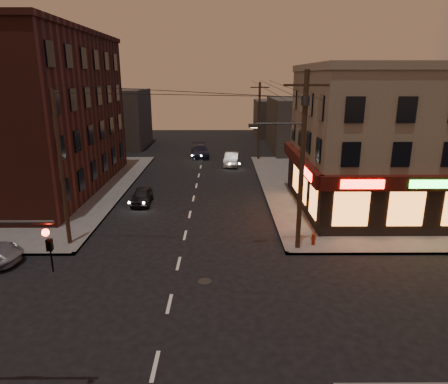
{
  "coord_description": "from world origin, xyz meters",
  "views": [
    {
      "loc": [
        2.36,
        -15.76,
        9.8
      ],
      "look_at": [
        2.49,
        6.93,
        3.2
      ],
      "focal_mm": 32.0,
      "sensor_mm": 36.0,
      "label": 1
    }
  ],
  "objects_px": {
    "sedan_near": "(142,196)",
    "sedan_far": "(200,151)",
    "sedan_mid": "(232,159)",
    "fire_hydrant": "(313,238)"
  },
  "relations": [
    {
      "from": "sedan_near",
      "to": "sedan_far",
      "type": "distance_m",
      "value": 19.53
    },
    {
      "from": "sedan_mid",
      "to": "sedan_far",
      "type": "distance_m",
      "value": 6.29
    },
    {
      "from": "sedan_far",
      "to": "fire_hydrant",
      "type": "xyz_separation_m",
      "value": [
        8.18,
        -27.67,
        -0.2
      ]
    },
    {
      "from": "sedan_far",
      "to": "fire_hydrant",
      "type": "bearing_deg",
      "value": -79.58
    },
    {
      "from": "sedan_near",
      "to": "fire_hydrant",
      "type": "height_order",
      "value": "sedan_near"
    },
    {
      "from": "fire_hydrant",
      "to": "sedan_far",
      "type": "bearing_deg",
      "value": 106.47
    },
    {
      "from": "sedan_near",
      "to": "sedan_mid",
      "type": "bearing_deg",
      "value": 59.79
    },
    {
      "from": "sedan_near",
      "to": "fire_hydrant",
      "type": "bearing_deg",
      "value": -38.11
    },
    {
      "from": "sedan_near",
      "to": "sedan_mid",
      "type": "distance_m",
      "value": 16.1
    },
    {
      "from": "sedan_near",
      "to": "sedan_mid",
      "type": "xyz_separation_m",
      "value": [
        7.5,
        14.25,
        0.1
      ]
    }
  ]
}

